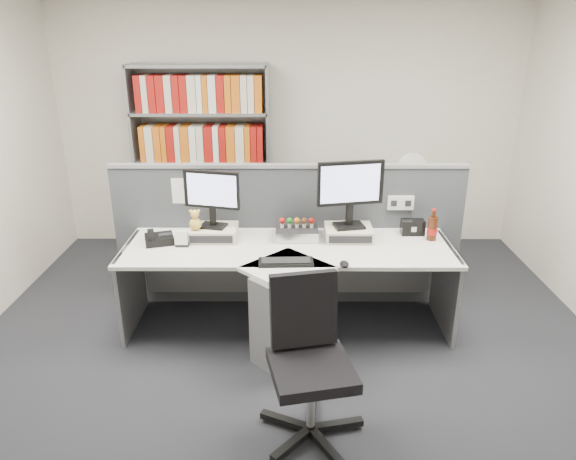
{
  "coord_description": "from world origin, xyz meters",
  "views": [
    {
      "loc": [
        0.01,
        -3.02,
        2.33
      ],
      "look_at": [
        0.0,
        0.65,
        0.92
      ],
      "focal_mm": 32.86,
      "sensor_mm": 36.0,
      "label": 1
    }
  ],
  "objects_px": {
    "desktop_pc": "(297,232)",
    "mouse": "(344,264)",
    "desk_phone": "(158,239)",
    "shelving_unit": "(204,164)",
    "keyboard": "(286,262)",
    "office_chair": "(308,355)",
    "desk": "(288,289)",
    "monitor_right": "(350,189)",
    "speaker": "(413,227)",
    "desk_calendar": "(182,240)",
    "cola_bottle": "(432,228)",
    "filing_cabinet": "(406,235)",
    "monitor_left": "(212,194)",
    "desk_fan": "(411,172)"
  },
  "relations": [
    {
      "from": "desktop_pc",
      "to": "mouse",
      "type": "relative_size",
      "value": 3.19
    },
    {
      "from": "desk_phone",
      "to": "shelving_unit",
      "type": "bearing_deg",
      "value": 84.99
    },
    {
      "from": "desktop_pc",
      "to": "shelving_unit",
      "type": "relative_size",
      "value": 0.17
    },
    {
      "from": "keyboard",
      "to": "office_chair",
      "type": "bearing_deg",
      "value": -80.89
    },
    {
      "from": "keyboard",
      "to": "desk_phone",
      "type": "bearing_deg",
      "value": 158.88
    },
    {
      "from": "desktop_pc",
      "to": "office_chair",
      "type": "bearing_deg",
      "value": -87.79
    },
    {
      "from": "desk",
      "to": "shelving_unit",
      "type": "distance_m",
      "value": 2.12
    },
    {
      "from": "monitor_right",
      "to": "mouse",
      "type": "height_order",
      "value": "monitor_right"
    },
    {
      "from": "desk",
      "to": "speaker",
      "type": "relative_size",
      "value": 13.82
    },
    {
      "from": "mouse",
      "to": "desk_phone",
      "type": "relative_size",
      "value": 0.4
    },
    {
      "from": "desk_calendar",
      "to": "cola_bottle",
      "type": "distance_m",
      "value": 2.0
    },
    {
      "from": "desk",
      "to": "filing_cabinet",
      "type": "distance_m",
      "value": 1.85
    },
    {
      "from": "monitor_right",
      "to": "cola_bottle",
      "type": "xyz_separation_m",
      "value": [
        0.67,
        -0.03,
        -0.33
      ]
    },
    {
      "from": "monitor_right",
      "to": "filing_cabinet",
      "type": "height_order",
      "value": "monitor_right"
    },
    {
      "from": "mouse",
      "to": "filing_cabinet",
      "type": "relative_size",
      "value": 0.15
    },
    {
      "from": "desktop_pc",
      "to": "filing_cabinet",
      "type": "height_order",
      "value": "desktop_pc"
    },
    {
      "from": "desk",
      "to": "office_chair",
      "type": "distance_m",
      "value": 0.99
    },
    {
      "from": "desk",
      "to": "office_chair",
      "type": "bearing_deg",
      "value": -82.75
    },
    {
      "from": "desk_calendar",
      "to": "speaker",
      "type": "distance_m",
      "value": 1.89
    },
    {
      "from": "desk",
      "to": "keyboard",
      "type": "bearing_deg",
      "value": -97.76
    },
    {
      "from": "monitor_left",
      "to": "filing_cabinet",
      "type": "relative_size",
      "value": 0.66
    },
    {
      "from": "monitor_left",
      "to": "cola_bottle",
      "type": "height_order",
      "value": "monitor_left"
    },
    {
      "from": "shelving_unit",
      "to": "speaker",
      "type": "bearing_deg",
      "value": -35.23
    },
    {
      "from": "desk",
      "to": "desktop_pc",
      "type": "xyz_separation_m",
      "value": [
        0.07,
        0.41,
        0.31
      ]
    },
    {
      "from": "desk_calendar",
      "to": "desk_fan",
      "type": "bearing_deg",
      "value": 30.04
    },
    {
      "from": "shelving_unit",
      "to": "desktop_pc",
      "type": "bearing_deg",
      "value": -55.94
    },
    {
      "from": "monitor_left",
      "to": "office_chair",
      "type": "distance_m",
      "value": 1.65
    },
    {
      "from": "monitor_left",
      "to": "monitor_right",
      "type": "relative_size",
      "value": 0.85
    },
    {
      "from": "speaker",
      "to": "desk_fan",
      "type": "height_order",
      "value": "desk_fan"
    },
    {
      "from": "desktop_pc",
      "to": "keyboard",
      "type": "bearing_deg",
      "value": -99.32
    },
    {
      "from": "mouse",
      "to": "cola_bottle",
      "type": "bearing_deg",
      "value": 34.48
    },
    {
      "from": "monitor_right",
      "to": "office_chair",
      "type": "distance_m",
      "value": 1.54
    },
    {
      "from": "filing_cabinet",
      "to": "monitor_right",
      "type": "bearing_deg",
      "value": -124.86
    },
    {
      "from": "desk_calendar",
      "to": "filing_cabinet",
      "type": "xyz_separation_m",
      "value": [
        2.04,
        1.18,
        -0.42
      ]
    },
    {
      "from": "speaker",
      "to": "mouse",
      "type": "bearing_deg",
      "value": -134.32
    },
    {
      "from": "mouse",
      "to": "desk_fan",
      "type": "xyz_separation_m",
      "value": [
        0.79,
        1.56,
        0.27
      ]
    },
    {
      "from": "desk",
      "to": "desk_calendar",
      "type": "bearing_deg",
      "value": 165.08
    },
    {
      "from": "desk_calendar",
      "to": "shelving_unit",
      "type": "bearing_deg",
      "value": 92.28
    },
    {
      "from": "desktop_pc",
      "to": "desk_calendar",
      "type": "distance_m",
      "value": 0.93
    },
    {
      "from": "monitor_right",
      "to": "cola_bottle",
      "type": "distance_m",
      "value": 0.75
    },
    {
      "from": "monitor_left",
      "to": "cola_bottle",
      "type": "xyz_separation_m",
      "value": [
        1.77,
        -0.03,
        -0.28
      ]
    },
    {
      "from": "keyboard",
      "to": "shelving_unit",
      "type": "height_order",
      "value": "shelving_unit"
    },
    {
      "from": "monitor_right",
      "to": "desktop_pc",
      "type": "relative_size",
      "value": 1.6
    },
    {
      "from": "cola_bottle",
      "to": "filing_cabinet",
      "type": "xyz_separation_m",
      "value": [
        0.04,
        1.04,
        -0.47
      ]
    },
    {
      "from": "monitor_left",
      "to": "mouse",
      "type": "distance_m",
      "value": 1.21
    },
    {
      "from": "monitor_left",
      "to": "desktop_pc",
      "type": "height_order",
      "value": "monitor_left"
    },
    {
      "from": "monitor_right",
      "to": "monitor_left",
      "type": "bearing_deg",
      "value": -179.99
    },
    {
      "from": "desk_phone",
      "to": "speaker",
      "type": "distance_m",
      "value": 2.08
    },
    {
      "from": "monitor_left",
      "to": "monitor_right",
      "type": "height_order",
      "value": "monitor_right"
    },
    {
      "from": "mouse",
      "to": "cola_bottle",
      "type": "distance_m",
      "value": 0.92
    }
  ]
}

